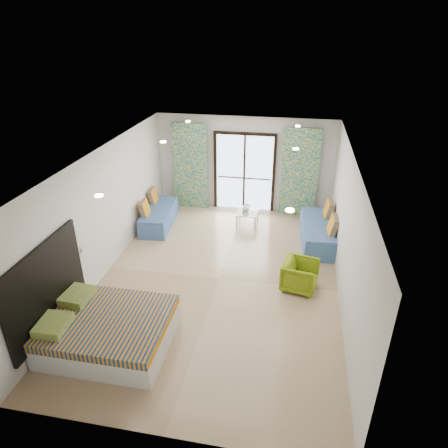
% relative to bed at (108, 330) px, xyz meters
% --- Properties ---
extents(floor, '(5.00, 7.50, 0.01)m').
position_rel_bed_xyz_m(floor, '(1.48, 2.26, -0.29)').
color(floor, '#987B5B').
rests_on(floor, ground).
extents(ceiling, '(5.00, 7.50, 0.01)m').
position_rel_bed_xyz_m(ceiling, '(1.48, 2.26, 2.41)').
color(ceiling, silver).
rests_on(ceiling, ground).
extents(wall_back, '(5.00, 0.01, 2.70)m').
position_rel_bed_xyz_m(wall_back, '(1.48, 6.01, 1.06)').
color(wall_back, silver).
rests_on(wall_back, ground).
extents(wall_front, '(5.00, 0.01, 2.70)m').
position_rel_bed_xyz_m(wall_front, '(1.48, -1.49, 1.06)').
color(wall_front, silver).
rests_on(wall_front, ground).
extents(wall_left, '(0.01, 7.50, 2.70)m').
position_rel_bed_xyz_m(wall_left, '(-1.02, 2.26, 1.06)').
color(wall_left, silver).
rests_on(wall_left, ground).
extents(wall_right, '(0.01, 7.50, 2.70)m').
position_rel_bed_xyz_m(wall_right, '(3.98, 2.26, 1.06)').
color(wall_right, silver).
rests_on(wall_right, ground).
extents(balcony_door, '(1.76, 0.08, 2.28)m').
position_rel_bed_xyz_m(balcony_door, '(1.48, 5.98, 0.96)').
color(balcony_door, black).
rests_on(balcony_door, floor).
extents(balcony_rail, '(1.52, 0.03, 0.04)m').
position_rel_bed_xyz_m(balcony_rail, '(1.48, 5.99, 0.66)').
color(balcony_rail, '#595451').
rests_on(balcony_rail, balcony_door).
extents(curtain_left, '(1.00, 0.10, 2.50)m').
position_rel_bed_xyz_m(curtain_left, '(-0.07, 5.83, 0.96)').
color(curtain_left, white).
rests_on(curtain_left, floor).
extents(curtain_right, '(1.00, 0.10, 2.50)m').
position_rel_bed_xyz_m(curtain_right, '(3.03, 5.83, 0.96)').
color(curtain_right, white).
rests_on(curtain_right, floor).
extents(downlight_a, '(0.12, 0.12, 0.02)m').
position_rel_bed_xyz_m(downlight_a, '(0.08, 0.26, 2.38)').
color(downlight_a, '#FFE0B2').
rests_on(downlight_a, ceiling).
extents(downlight_b, '(0.12, 0.12, 0.02)m').
position_rel_bed_xyz_m(downlight_b, '(2.88, 0.26, 2.38)').
color(downlight_b, '#FFE0B2').
rests_on(downlight_b, ceiling).
extents(downlight_c, '(0.12, 0.12, 0.02)m').
position_rel_bed_xyz_m(downlight_c, '(0.08, 3.26, 2.38)').
color(downlight_c, '#FFE0B2').
rests_on(downlight_c, ceiling).
extents(downlight_d, '(0.12, 0.12, 0.02)m').
position_rel_bed_xyz_m(downlight_d, '(2.88, 3.26, 2.38)').
color(downlight_d, '#FFE0B2').
rests_on(downlight_d, ceiling).
extents(downlight_e, '(0.12, 0.12, 0.02)m').
position_rel_bed_xyz_m(downlight_e, '(0.08, 5.26, 2.38)').
color(downlight_e, '#FFE0B2').
rests_on(downlight_e, ceiling).
extents(downlight_f, '(0.12, 0.12, 0.02)m').
position_rel_bed_xyz_m(downlight_f, '(2.88, 5.26, 2.38)').
color(downlight_f, '#FFE0B2').
rests_on(downlight_f, ceiling).
extents(headboard, '(0.06, 2.10, 1.50)m').
position_rel_bed_xyz_m(headboard, '(-0.98, 0.00, 0.76)').
color(headboard, black).
rests_on(headboard, floor).
extents(switch_plate, '(0.02, 0.10, 0.10)m').
position_rel_bed_xyz_m(switch_plate, '(-0.99, 1.25, 0.76)').
color(switch_plate, silver).
rests_on(switch_plate, wall_left).
extents(bed, '(2.03, 1.66, 0.70)m').
position_rel_bed_xyz_m(bed, '(0.00, 0.00, 0.00)').
color(bed, silver).
rests_on(bed, floor).
extents(daybed_left, '(0.84, 1.83, 0.88)m').
position_rel_bed_xyz_m(daybed_left, '(-0.64, 4.48, -0.02)').
color(daybed_left, '#3E5E94').
rests_on(daybed_left, floor).
extents(daybed_right, '(0.88, 1.99, 0.96)m').
position_rel_bed_xyz_m(daybed_right, '(3.60, 4.27, 0.00)').
color(daybed_right, '#3E5E94').
rests_on(daybed_right, floor).
extents(coffee_table, '(0.58, 0.58, 0.65)m').
position_rel_bed_xyz_m(coffee_table, '(1.73, 4.93, 0.04)').
color(coffee_table, silver).
rests_on(coffee_table, floor).
extents(vase, '(0.26, 0.27, 0.20)m').
position_rel_bed_xyz_m(vase, '(1.66, 4.99, 0.18)').
color(vase, white).
rests_on(vase, coffee_table).
extents(armchair, '(0.75, 0.79, 0.70)m').
position_rel_bed_xyz_m(armchair, '(3.18, 2.24, 0.05)').
color(armchair, olive).
rests_on(armchair, floor).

